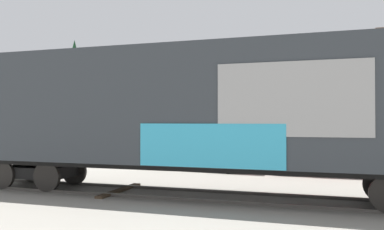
{
  "coord_description": "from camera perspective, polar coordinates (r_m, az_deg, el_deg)",
  "views": [
    {
      "loc": [
        3.73,
        -10.98,
        2.19
      ],
      "look_at": [
        -1.19,
        1.84,
        2.38
      ],
      "focal_mm": 37.73,
      "sensor_mm": 36.0,
      "label": 1
    }
  ],
  "objects": [
    {
      "name": "parked_car_white",
      "position": [
        18.18,
        1.02,
        -4.98
      ],
      "size": [
        4.83,
        2.2,
        1.71
      ],
      "color": "silver",
      "rests_on": "ground_plane"
    },
    {
      "name": "hillside",
      "position": [
        72.4,
        18.04,
        2.05
      ],
      "size": [
        116.94,
        39.7,
        16.23
      ],
      "color": "slate",
      "rests_on": "ground_plane"
    },
    {
      "name": "ground_plane",
      "position": [
        11.8,
        2.25,
        -11.48
      ],
      "size": [
        260.0,
        260.0,
        0.0
      ],
      "primitive_type": "plane",
      "color": "gray"
    },
    {
      "name": "track",
      "position": [
        11.39,
        18.78,
        -11.64
      ],
      "size": [
        59.99,
        5.05,
        0.08
      ],
      "color": "#4C4742",
      "rests_on": "ground_plane"
    },
    {
      "name": "parked_car_red",
      "position": [
        17.28,
        17.71,
        -4.98
      ],
      "size": [
        4.76,
        2.09,
        1.82
      ],
      "color": "#B21E1E",
      "rests_on": "ground_plane"
    },
    {
      "name": "freight_car",
      "position": [
        11.65,
        1.52,
        0.93
      ],
      "size": [
        16.38,
        3.85,
        4.47
      ],
      "color": "#33383D",
      "rests_on": "ground_plane"
    }
  ]
}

